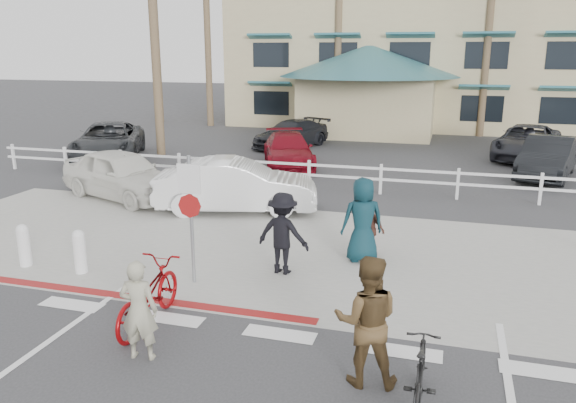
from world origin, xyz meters
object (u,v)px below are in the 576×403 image
(bike_black, at_px, (420,375))
(car_white_sedan, at_px, (236,186))
(sign_post, at_px, (191,214))
(car_red_compact, at_px, (122,174))
(bike_red, at_px, (148,295))

(bike_black, xyz_separation_m, car_white_sedan, (-5.68, 8.06, 0.29))
(sign_post, xyz_separation_m, car_white_sedan, (-1.06, 5.11, -0.69))
(sign_post, relative_size, bike_black, 1.85)
(bike_black, bearing_deg, sign_post, -32.50)
(car_red_compact, bearing_deg, bike_black, -109.60)
(bike_red, xyz_separation_m, car_white_sedan, (-1.11, 6.97, 0.23))
(sign_post, relative_size, car_white_sedan, 0.62)
(bike_red, height_order, car_white_sedan, car_white_sedan)
(bike_black, relative_size, car_red_compact, 0.35)
(car_red_compact, bearing_deg, bike_red, -123.68)
(sign_post, relative_size, bike_red, 1.42)
(bike_red, bearing_deg, bike_black, 165.21)
(car_white_sedan, bearing_deg, sign_post, 177.17)
(bike_red, distance_m, car_white_sedan, 7.06)
(sign_post, xyz_separation_m, car_red_compact, (-5.09, 5.55, -0.68))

